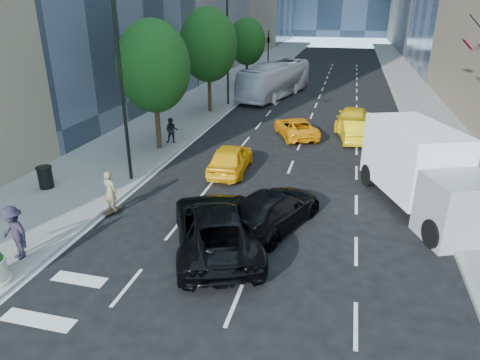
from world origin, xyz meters
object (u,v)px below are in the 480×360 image
(trash_can, at_px, (45,178))
(box_truck, at_px, (423,171))
(city_bus, at_px, (275,80))
(black_sedan_mercedes, at_px, (272,210))
(skateboarder, at_px, (110,194))
(black_sedan_lincoln, at_px, (216,226))

(trash_can, bearing_deg, box_truck, 7.86)
(city_bus, bearing_deg, black_sedan_mercedes, -66.62)
(box_truck, relative_size, trash_can, 7.58)
(skateboarder, distance_m, black_sedan_lincoln, 5.35)
(skateboarder, relative_size, black_sedan_lincoln, 0.29)
(black_sedan_lincoln, bearing_deg, trash_can, -39.67)
(skateboarder, distance_m, black_sedan_mercedes, 6.81)
(skateboarder, relative_size, black_sedan_mercedes, 0.33)
(black_sedan_lincoln, distance_m, box_truck, 9.28)
(city_bus, height_order, box_truck, box_truck)
(black_sedan_mercedes, distance_m, trash_can, 11.10)
(black_sedan_lincoln, bearing_deg, city_bus, -106.57)
(skateboarder, bearing_deg, black_sedan_lincoln, 176.60)
(city_bus, relative_size, trash_can, 11.43)
(skateboarder, height_order, trash_can, skateboarder)
(black_sedan_mercedes, bearing_deg, black_sedan_lincoln, 70.99)
(city_bus, bearing_deg, skateboarder, -81.47)
(box_truck, bearing_deg, black_sedan_lincoln, -166.69)
(black_sedan_mercedes, height_order, box_truck, box_truck)
(black_sedan_lincoln, height_order, trash_can, black_sedan_lincoln)
(box_truck, bearing_deg, black_sedan_mercedes, -172.39)
(black_sedan_lincoln, bearing_deg, skateboarder, -39.18)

